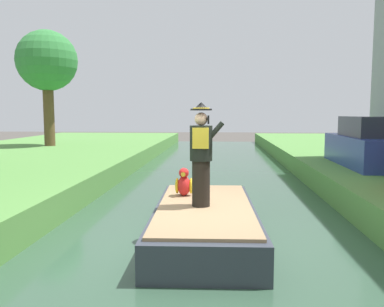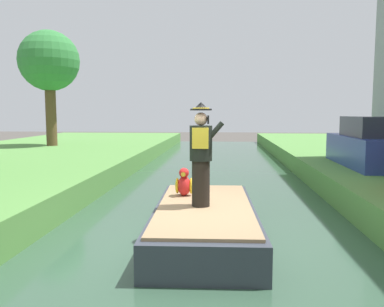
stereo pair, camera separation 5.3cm
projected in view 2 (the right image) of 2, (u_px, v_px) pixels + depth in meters
The scene contains 7 objects.
ground_plane at pixel (204, 248), 6.98m from camera, with size 80.00×80.00×0.00m, color #4C4742.
canal_water at pixel (204, 245), 6.98m from camera, with size 5.96×48.00×0.10m, color #33513D.
boat at pixel (205, 221), 7.20m from camera, with size 1.93×4.26×0.61m.
person_pirate at pixel (201, 155), 6.98m from camera, with size 0.61×0.42×1.85m.
parrot_plush at pixel (184, 184), 7.93m from camera, with size 0.36×0.34×0.57m.
tree_slender at pixel (49, 62), 18.88m from camera, with size 2.87×2.87×5.51m.
parked_car_blue at pixel (372, 145), 11.97m from camera, with size 1.74×4.01×1.50m.
Camera 2 is at (0.31, -6.76, 2.39)m, focal length 36.96 mm.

